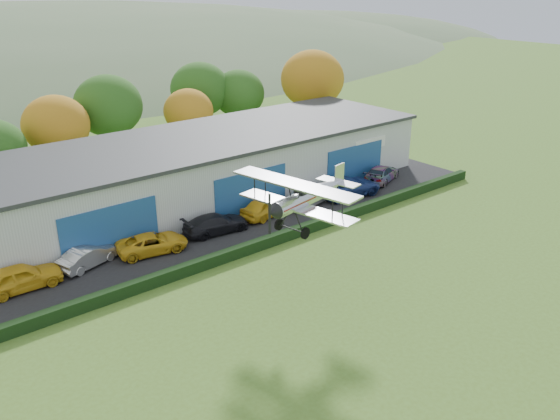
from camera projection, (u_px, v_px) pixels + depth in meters
ground at (434, 371)px, 28.01m from camera, size 300.00×300.00×0.00m
apron at (239, 223)px, 44.84m from camera, size 48.00×9.00×0.05m
hedge at (277, 238)px, 41.25m from camera, size 46.00×0.60×0.80m
hangar at (211, 165)px, 50.02m from camera, size 40.60×12.60×5.30m
tree_belt at (103, 114)px, 55.56m from camera, size 75.70×13.22×10.12m
car_0 at (20, 277)px, 34.89m from camera, size 4.96×2.08×1.68m
car_1 at (89, 256)px, 37.86m from camera, size 4.54×2.77×1.41m
car_2 at (152, 243)px, 39.73m from camera, size 5.27×3.13×1.37m
car_3 at (216, 223)px, 42.79m from camera, size 5.27×2.59×1.47m
car_4 at (267, 206)px, 45.74m from camera, size 5.02×2.58×1.63m
car_5 at (310, 196)px, 48.06m from camera, size 4.83×2.49×1.52m
car_6 at (349, 186)px, 50.09m from camera, size 6.26×3.53×1.65m
car_7 at (381, 173)px, 53.68m from camera, size 5.54×3.77×1.49m
biplane at (306, 196)px, 32.44m from camera, size 7.15×8.15×3.03m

